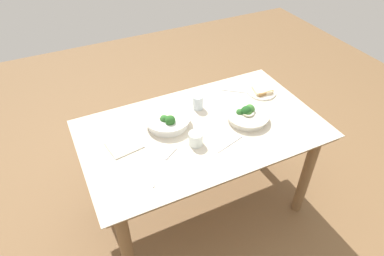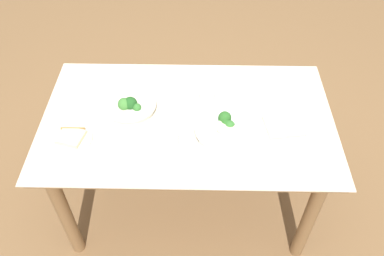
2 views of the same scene
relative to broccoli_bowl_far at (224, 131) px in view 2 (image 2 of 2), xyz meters
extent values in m
plane|color=brown|center=(0.17, -0.12, -0.78)|extent=(6.00, 6.00, 0.00)
cube|color=beige|center=(0.17, -0.12, -0.04)|extent=(1.45, 0.86, 0.01)
cube|color=brown|center=(0.17, -0.12, -0.05)|extent=(1.41, 0.83, 0.02)
cylinder|color=brown|center=(-0.45, -0.45, -0.42)|extent=(0.07, 0.07, 0.71)
cylinder|color=brown|center=(0.80, -0.45, -0.42)|extent=(0.07, 0.07, 0.71)
cylinder|color=brown|center=(-0.45, 0.21, -0.42)|extent=(0.07, 0.07, 0.71)
cylinder|color=brown|center=(0.80, 0.21, -0.42)|extent=(0.07, 0.07, 0.71)
cylinder|color=white|center=(0.00, 0.00, -0.01)|extent=(0.25, 0.25, 0.05)
cylinder|color=white|center=(0.00, 0.00, 0.02)|extent=(0.28, 0.28, 0.01)
sphere|color=#33702D|center=(-0.03, -0.01, 0.03)|extent=(0.05, 0.05, 0.05)
sphere|color=#286023|center=(-0.01, -0.03, 0.03)|extent=(0.05, 0.05, 0.05)
sphere|color=#286023|center=(0.00, -0.05, 0.04)|extent=(0.06, 0.06, 0.06)
cylinder|color=beige|center=(0.00, 0.01, 0.03)|extent=(0.09, 0.09, 0.01)
cylinder|color=silver|center=(0.46, -0.17, -0.02)|extent=(0.23, 0.23, 0.04)
cylinder|color=silver|center=(0.46, -0.17, 0.01)|extent=(0.26, 0.26, 0.01)
sphere|color=#1E511E|center=(0.46, -0.15, 0.03)|extent=(0.07, 0.07, 0.07)
sphere|color=#3D7A33|center=(0.49, -0.15, 0.03)|extent=(0.06, 0.06, 0.06)
sphere|color=#1E511E|center=(0.48, -0.16, 0.01)|extent=(0.04, 0.04, 0.04)
sphere|color=#3D7A33|center=(0.46, -0.16, 0.02)|extent=(0.06, 0.06, 0.06)
sphere|color=#33702D|center=(0.42, -0.13, 0.02)|extent=(0.04, 0.04, 0.04)
cylinder|color=beige|center=(0.46, -0.17, 0.02)|extent=(0.07, 0.07, 0.01)
cylinder|color=silver|center=(0.72, 0.04, -0.03)|extent=(0.19, 0.19, 0.01)
cube|color=beige|center=(0.72, 0.04, -0.01)|extent=(0.14, 0.13, 0.02)
cube|color=#9E703D|center=(0.72, 0.00, -0.01)|extent=(0.11, 0.01, 0.02)
cylinder|color=silver|center=(0.24, 0.08, 0.01)|extent=(0.07, 0.07, 0.09)
cylinder|color=silver|center=(0.08, -0.23, 0.00)|extent=(0.08, 0.08, 0.08)
cube|color=#B7B7BC|center=(-0.07, -0.23, -0.03)|extent=(0.07, 0.05, 0.00)
cube|color=#B7B7BC|center=(-0.12, -0.26, -0.03)|extent=(0.03, 0.03, 0.00)
cube|color=#B7B7BC|center=(-0.24, -0.39, -0.03)|extent=(0.04, 0.07, 0.00)
cube|color=#B7B7BC|center=(-0.22, -0.34, -0.03)|extent=(0.02, 0.03, 0.00)
cube|color=#B7B7BC|center=(0.56, 0.14, -0.03)|extent=(0.16, 0.13, 0.00)
cube|color=#B7B7BC|center=(0.25, -0.31, -0.03)|extent=(0.19, 0.06, 0.00)
cube|color=#B1A997|center=(-0.30, -0.07, -0.03)|extent=(0.20, 0.18, 0.01)
camera|label=1|loc=(-0.56, -1.50, 1.28)|focal=31.70mm
camera|label=2|loc=(0.13, 1.27, 1.36)|focal=37.03mm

